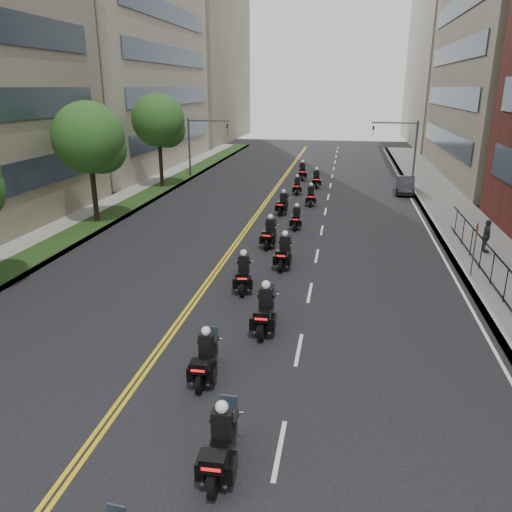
{
  "coord_description": "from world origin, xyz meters",
  "views": [
    {
      "loc": [
        4.39,
        -4.97,
        8.44
      ],
      "look_at": [
        0.76,
        15.45,
        1.37
      ],
      "focal_mm": 35.0,
      "sensor_mm": 36.0,
      "label": 1
    }
  ],
  "objects": [
    {
      "name": "sidewalk_left",
      "position": [
        -12.0,
        25.0,
        0.07
      ],
      "size": [
        4.0,
        90.0,
        0.15
      ],
      "primitive_type": "cube",
      "color": "gray",
      "rests_on": "ground"
    },
    {
      "name": "motorcycle_3",
      "position": [
        1.85,
        11.22,
        0.74
      ],
      "size": [
        0.59,
        2.54,
        1.87
      ],
      "rotation": [
        0.0,
        0.0,
        0.02
      ],
      "color": "black",
      "rests_on": "ground"
    },
    {
      "name": "sidewalk_right",
      "position": [
        12.0,
        25.0,
        0.07
      ],
      "size": [
        4.0,
        90.0,
        0.15
      ],
      "primitive_type": "cube",
      "color": "gray",
      "rests_on": "ground"
    },
    {
      "name": "traffic_signal_right",
      "position": [
        9.54,
        42.0,
        3.7
      ],
      "size": [
        4.09,
        0.2,
        5.6
      ],
      "color": "#3F3F44",
      "rests_on": "ground"
    },
    {
      "name": "building_right_far",
      "position": [
        21.5,
        78.0,
        13.0
      ],
      "size": [
        15.0,
        28.0,
        26.0
      ],
      "primitive_type": "cube",
      "color": "#AFA08D",
      "rests_on": "ground"
    },
    {
      "name": "grass_strip",
      "position": [
        -11.2,
        25.0,
        0.17
      ],
      "size": [
        2.0,
        90.0,
        0.04
      ],
      "primitive_type": "cube",
      "color": "#1E3814",
      "rests_on": "sidewalk_left"
    },
    {
      "name": "motorcycle_7",
      "position": [
        1.58,
        25.2,
        0.62
      ],
      "size": [
        0.49,
        2.14,
        1.58
      ],
      "rotation": [
        0.0,
        0.0,
        0.02
      ],
      "color": "black",
      "rests_on": "ground"
    },
    {
      "name": "pedestrian_c",
      "position": [
        11.89,
        21.76,
        1.02
      ],
      "size": [
        0.48,
        1.05,
        1.75
      ],
      "primitive_type": "imported",
      "rotation": [
        0.0,
        0.0,
        1.51
      ],
      "color": "#42424A",
      "rests_on": "sidewalk_right"
    },
    {
      "name": "parked_sedan",
      "position": [
        9.4,
        37.64,
        0.68
      ],
      "size": [
        1.79,
        4.24,
        1.36
      ],
      "primitive_type": "imported",
      "rotation": [
        0.0,
        0.0,
        -0.08
      ],
      "color": "black",
      "rests_on": "ground"
    },
    {
      "name": "motorcycle_1",
      "position": [
        1.98,
        4.09,
        0.7
      ],
      "size": [
        0.56,
        2.41,
        1.78
      ],
      "rotation": [
        0.0,
        0.0,
        0.02
      ],
      "color": "black",
      "rests_on": "ground"
    },
    {
      "name": "traffic_signal_left",
      "position": [
        -9.54,
        42.0,
        3.7
      ],
      "size": [
        4.09,
        0.2,
        5.6
      ],
      "color": "#3F3F44",
      "rests_on": "ground"
    },
    {
      "name": "motorcycle_6",
      "position": [
        0.5,
        21.25,
        0.71
      ],
      "size": [
        0.57,
        2.44,
        1.8
      ],
      "rotation": [
        0.0,
        0.0,
        -0.03
      ],
      "color": "black",
      "rests_on": "ground"
    },
    {
      "name": "street_trees",
      "position": [
        -11.05,
        18.61,
        5.13
      ],
      "size": [
        4.4,
        38.4,
        7.98
      ],
      "color": "black",
      "rests_on": "ground"
    },
    {
      "name": "motorcycle_2",
      "position": [
        0.59,
        7.73,
        0.67
      ],
      "size": [
        0.53,
        2.28,
        1.69
      ],
      "rotation": [
        0.0,
        0.0,
        0.03
      ],
      "color": "black",
      "rests_on": "ground"
    },
    {
      "name": "motorcycle_12",
      "position": [
        0.43,
        42.35,
        0.74
      ],
      "size": [
        0.66,
        2.55,
        1.88
      ],
      "rotation": [
        0.0,
        0.0,
        0.07
      ],
      "color": "black",
      "rests_on": "ground"
    },
    {
      "name": "motorcycle_10",
      "position": [
        0.59,
        35.82,
        0.63
      ],
      "size": [
        0.55,
        2.16,
        1.59
      ],
      "rotation": [
        0.0,
        0.0,
        0.07
      ],
      "color": "black",
      "rests_on": "ground"
    },
    {
      "name": "motorcycle_11",
      "position": [
        1.98,
        38.82,
        0.7
      ],
      "size": [
        0.64,
        2.39,
        1.76
      ],
      "rotation": [
        0.0,
        0.0,
        0.08
      ],
      "color": "black",
      "rests_on": "ground"
    },
    {
      "name": "motorcycle_5",
      "position": [
        1.7,
        18.04,
        0.72
      ],
      "size": [
        0.58,
        2.46,
        1.81
      ],
      "rotation": [
        0.0,
        0.0,
        -0.04
      ],
      "color": "black",
      "rests_on": "ground"
    },
    {
      "name": "motorcycle_8",
      "position": [
        0.29,
        28.8,
        0.67
      ],
      "size": [
        0.65,
        2.29,
        1.69
      ],
      "rotation": [
        0.0,
        0.0,
        -0.11
      ],
      "color": "black",
      "rests_on": "ground"
    },
    {
      "name": "motorcycle_4",
      "position": [
        0.32,
        14.84,
        0.71
      ],
      "size": [
        0.74,
        2.42,
        1.79
      ],
      "rotation": [
        0.0,
        0.0,
        0.14
      ],
      "color": "black",
      "rests_on": "ground"
    },
    {
      "name": "building_left_far",
      "position": [
        -22.0,
        78.0,
        13.0
      ],
      "size": [
        16.0,
        28.0,
        26.0
      ],
      "primitive_type": "cube",
      "color": "#7B715A",
      "rests_on": "ground"
    },
    {
      "name": "motorcycle_9",
      "position": [
        2.0,
        31.81,
        0.66
      ],
      "size": [
        0.6,
        2.26,
        1.67
      ],
      "rotation": [
        0.0,
        0.0,
        0.08
      ],
      "color": "black",
      "rests_on": "ground"
    }
  ]
}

